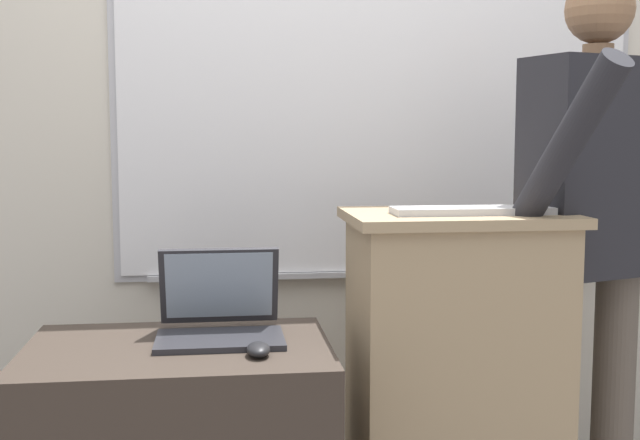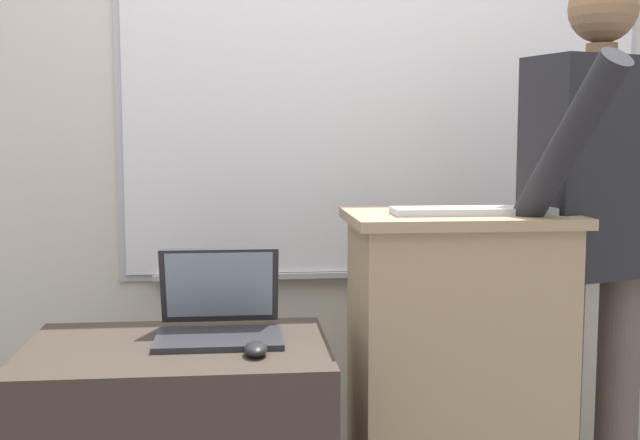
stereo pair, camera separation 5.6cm
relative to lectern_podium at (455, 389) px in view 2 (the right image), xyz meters
The scene contains 6 objects.
back_wall 1.16m from the lectern_podium, 114.40° to the left, with size 6.40×0.17×2.66m.
lectern_podium is the anchor object (origin of this frame).
person_presenter 0.65m from the lectern_podium, ahead, with size 0.60×0.66×1.75m.
laptop 0.74m from the lectern_podium, behind, with size 0.34×0.30×0.24m.
wireless_keyboard 0.54m from the lectern_podium, 65.64° to the right, with size 0.45×0.13×0.02m.
computer_mouse_by_laptop 0.68m from the lectern_podium, 156.04° to the right, with size 0.06×0.10×0.03m.
Camera 2 is at (-0.27, -1.80, 1.29)m, focal length 45.00 mm.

